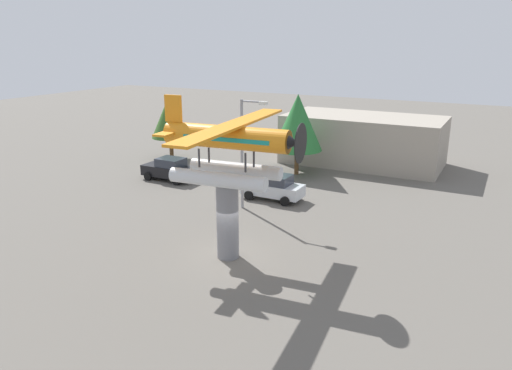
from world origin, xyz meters
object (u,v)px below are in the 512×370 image
streetlight_primary (245,146)px  storefront_building (363,140)px  car_mid_silver (273,187)px  tree_west (170,117)px  car_near_black (169,169)px  floatplane_monument (229,147)px  tree_east (298,122)px  display_pedestal (228,220)px

streetlight_primary → storefront_building: streetlight_primary is taller
car_mid_silver → tree_west: size_ratio=0.73×
car_mid_silver → streetlight_primary: 4.17m
car_near_black → streetlight_primary: streetlight_primary is taller
floatplane_monument → car_mid_silver: floatplane_monument is taller
tree_west → car_mid_silver: bearing=-24.9°
floatplane_monument → storefront_building: (0.38, 21.99, -3.56)m
car_near_black → car_mid_silver: (9.20, -0.49, 0.00)m
floatplane_monument → tree_east: (-3.30, 15.99, -1.43)m
display_pedestal → car_near_black: bearing=138.8°
storefront_building → tree_east: 7.35m
car_mid_silver → streetlight_primary: (-0.80, -2.49, 3.25)m
tree_west → tree_east: tree_east is taller
floatplane_monument → display_pedestal: bearing=-180.0°
floatplane_monument → storefront_building: bearing=83.3°
display_pedestal → tree_east: (-3.17, 16.00, 2.23)m
display_pedestal → car_near_black: (-11.21, 9.80, -1.11)m
floatplane_monument → streetlight_primary: bearing=107.7°
floatplane_monument → tree_east: bearing=96.0°
tree_east → floatplane_monument: bearing=-78.3°
storefront_building → display_pedestal: bearing=-91.3°
car_near_black → tree_west: bearing=-54.0°
streetlight_primary → display_pedestal: bearing=-67.6°
display_pedestal → tree_east: 16.46m
tree_west → tree_east: size_ratio=0.89×
car_near_black → streetlight_primary: size_ratio=0.60×
display_pedestal → car_near_black: display_pedestal is taller
display_pedestal → streetlight_primary: (-2.81, 6.82, 2.14)m
floatplane_monument → tree_east: 16.39m
display_pedestal → tree_west: bearing=134.7°
display_pedestal → storefront_building: 22.01m
streetlight_primary → tree_west: size_ratio=1.22×
display_pedestal → car_near_black: size_ratio=0.95×
car_mid_silver → tree_east: 7.57m
car_near_black → tree_east: (8.04, 6.20, 3.35)m
display_pedestal → streetlight_primary: streetlight_primary is taller
display_pedestal → tree_west: size_ratio=0.69×
display_pedestal → car_mid_silver: bearing=102.2°
tree_east → tree_west: bearing=-177.8°
floatplane_monument → streetlight_primary: 7.57m
car_mid_silver → tree_west: 15.03m
display_pedestal → tree_east: tree_east is taller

